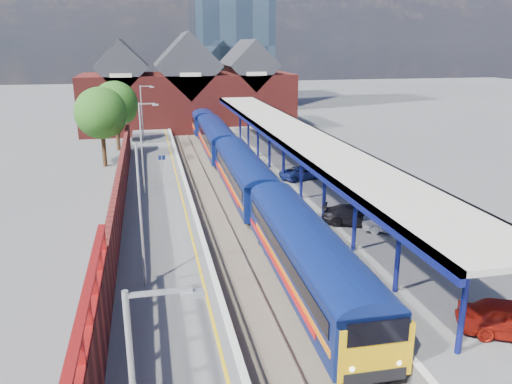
# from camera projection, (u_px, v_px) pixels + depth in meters

# --- Properties ---
(ground) EXTENTS (240.00, 240.00, 0.00)m
(ground) POSITION_uv_depth(u_px,v_px,m) (214.00, 175.00, 48.08)
(ground) COLOR #5B5B5E
(ground) RESTS_ON ground
(ballast_bed) EXTENTS (6.00, 76.00, 0.06)m
(ballast_bed) POSITION_uv_depth(u_px,v_px,m) (231.00, 207.00, 38.71)
(ballast_bed) COLOR #473D33
(ballast_bed) RESTS_ON ground
(rails) EXTENTS (4.51, 76.00, 0.14)m
(rails) POSITION_uv_depth(u_px,v_px,m) (231.00, 206.00, 38.69)
(rails) COLOR slate
(rails) RESTS_ON ground
(left_platform) EXTENTS (5.00, 76.00, 1.00)m
(left_platform) POSITION_uv_depth(u_px,v_px,m) (159.00, 206.00, 37.46)
(left_platform) COLOR #565659
(left_platform) RESTS_ON ground
(right_platform) EXTENTS (6.00, 76.00, 1.00)m
(right_platform) POSITION_uv_depth(u_px,v_px,m) (305.00, 196.00, 39.80)
(right_platform) COLOR #565659
(right_platform) RESTS_ON ground
(coping_left) EXTENTS (0.30, 76.00, 0.05)m
(coping_left) POSITION_uv_depth(u_px,v_px,m) (190.00, 197.00, 37.79)
(coping_left) COLOR silver
(coping_left) RESTS_ON left_platform
(coping_right) EXTENTS (0.30, 76.00, 0.05)m
(coping_right) POSITION_uv_depth(u_px,v_px,m) (271.00, 192.00, 39.07)
(coping_right) COLOR silver
(coping_right) RESTS_ON right_platform
(yellow_line) EXTENTS (0.14, 76.00, 0.01)m
(yellow_line) POSITION_uv_depth(u_px,v_px,m) (182.00, 198.00, 37.67)
(yellow_line) COLOR yellow
(yellow_line) RESTS_ON left_platform
(train) EXTENTS (3.10, 65.95, 3.45)m
(train) POSITION_uv_depth(u_px,v_px,m) (228.00, 152.00, 48.24)
(train) COLOR #0C1A56
(train) RESTS_ON ground
(canopy) EXTENTS (4.50, 52.00, 4.48)m
(canopy) POSITION_uv_depth(u_px,v_px,m) (293.00, 133.00, 40.15)
(canopy) COLOR navy
(canopy) RESTS_ON right_platform
(lamp_post_b) EXTENTS (1.48, 0.18, 7.00)m
(lamp_post_b) POSITION_uv_depth(u_px,v_px,m) (143.00, 207.00, 22.89)
(lamp_post_b) COLOR #A5A8AA
(lamp_post_b) RESTS_ON left_platform
(lamp_post_c) EXTENTS (1.48, 0.18, 7.00)m
(lamp_post_c) POSITION_uv_depth(u_px,v_px,m) (143.00, 142.00, 37.87)
(lamp_post_c) COLOR #A5A8AA
(lamp_post_c) RESTS_ON left_platform
(lamp_post_d) EXTENTS (1.48, 0.18, 7.00)m
(lamp_post_d) POSITION_uv_depth(u_px,v_px,m) (143.00, 114.00, 52.85)
(lamp_post_d) COLOR #A5A8AA
(lamp_post_d) RESTS_ON left_platform
(platform_sign) EXTENTS (0.55, 0.08, 2.50)m
(platform_sign) POSITION_uv_depth(u_px,v_px,m) (162.00, 165.00, 40.68)
(platform_sign) COLOR #A5A8AA
(platform_sign) RESTS_ON left_platform
(brick_wall) EXTENTS (0.35, 50.00, 3.86)m
(brick_wall) POSITION_uv_depth(u_px,v_px,m) (117.00, 211.00, 30.32)
(brick_wall) COLOR maroon
(brick_wall) RESTS_ON left_platform
(station_building) EXTENTS (30.00, 12.12, 13.78)m
(station_building) POSITION_uv_depth(u_px,v_px,m) (188.00, 91.00, 72.73)
(station_building) COLOR maroon
(station_building) RESTS_ON ground
(tree_near) EXTENTS (5.20, 5.20, 8.10)m
(tree_near) POSITION_uv_depth(u_px,v_px,m) (102.00, 115.00, 49.97)
(tree_near) COLOR #382314
(tree_near) RESTS_ON ground
(tree_far) EXTENTS (5.20, 5.20, 8.10)m
(tree_far) POSITION_uv_depth(u_px,v_px,m) (117.00, 105.00, 57.66)
(tree_far) COLOR #382314
(tree_far) RESTS_ON ground
(parked_car_silver) EXTENTS (3.95, 2.54, 1.23)m
(parked_car_silver) POSITION_uv_depth(u_px,v_px,m) (393.00, 223.00, 30.74)
(parked_car_silver) COLOR silver
(parked_car_silver) RESTS_ON right_platform
(parked_car_dark) EXTENTS (4.61, 3.26, 1.24)m
(parked_car_dark) POSITION_uv_depth(u_px,v_px,m) (356.00, 215.00, 32.04)
(parked_car_dark) COLOR black
(parked_car_dark) RESTS_ON right_platform
(parked_car_blue) EXTENTS (4.29, 2.95, 1.09)m
(parked_car_blue) POSITION_uv_depth(u_px,v_px,m) (302.00, 173.00, 42.84)
(parked_car_blue) COLOR navy
(parked_car_blue) RESTS_ON right_platform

